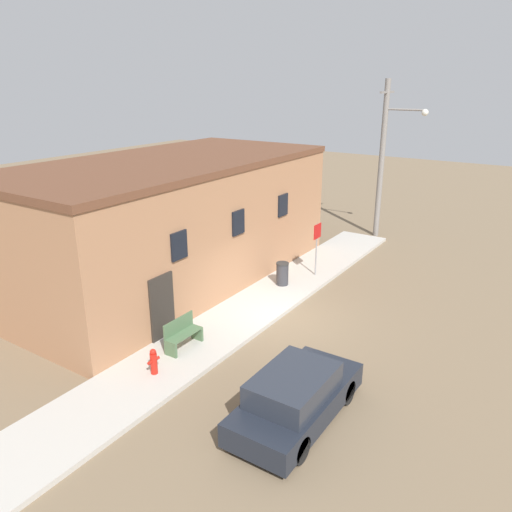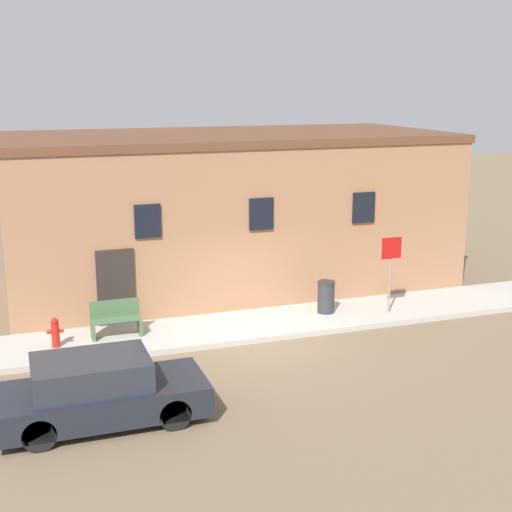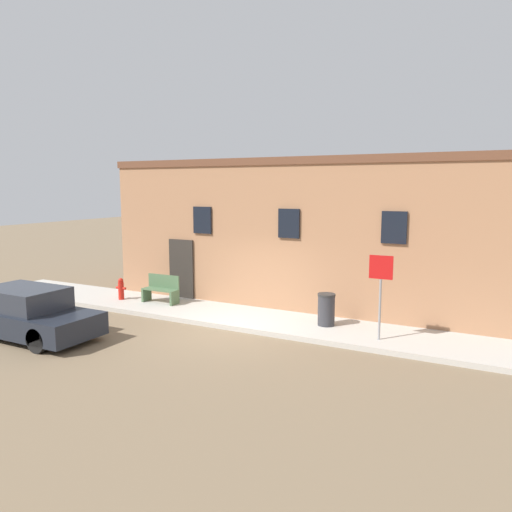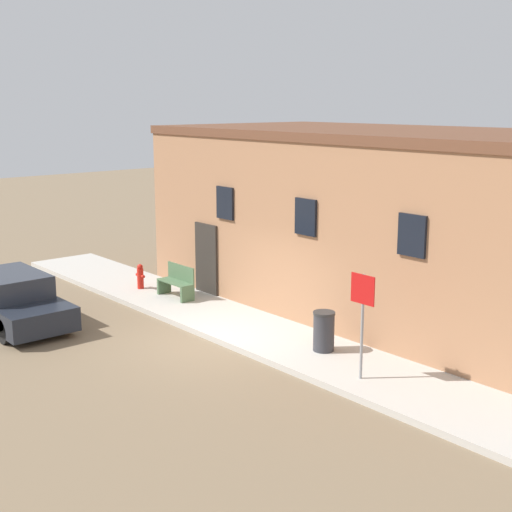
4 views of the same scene
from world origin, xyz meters
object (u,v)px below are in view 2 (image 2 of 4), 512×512
object	(u,v)px
bench	(116,320)
parked_car	(99,392)
fire_hydrant	(55,332)
trash_bin	(326,297)
stop_sign	(391,261)

from	to	relation	value
bench	parked_car	distance (m)	4.52
fire_hydrant	trash_bin	size ratio (longest dim) A/B	0.82
fire_hydrant	bench	world-z (taller)	bench
stop_sign	bench	bearing A→B (deg)	175.08
bench	parked_car	bearing A→B (deg)	-102.41
bench	parked_car	xyz separation A→B (m)	(-0.97, -4.42, 0.06)
stop_sign	parked_car	world-z (taller)	stop_sign
parked_car	fire_hydrant	bearing A→B (deg)	97.60
fire_hydrant	parked_car	bearing A→B (deg)	-82.40
stop_sign	trash_bin	world-z (taller)	stop_sign
stop_sign	bench	world-z (taller)	stop_sign
stop_sign	bench	xyz separation A→B (m)	(-7.53, 0.65, -1.07)
fire_hydrant	parked_car	size ratio (longest dim) A/B	0.19
fire_hydrant	stop_sign	bearing A→B (deg)	-2.23
fire_hydrant	stop_sign	size ratio (longest dim) A/B	0.34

